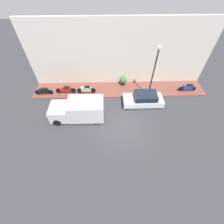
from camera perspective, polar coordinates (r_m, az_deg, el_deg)
ground_plane at (r=13.23m, az=4.17°, el=-6.12°), size 60.00×60.00×0.00m
sidewalk at (r=16.78m, az=2.80°, el=8.62°), size 2.56×18.43×0.12m
building_facade at (r=16.14m, az=2.93°, el=21.12°), size 0.30×18.43×6.81m
parked_car at (r=15.06m, az=11.95°, el=4.81°), size 1.65×3.87×1.32m
delivery_van at (r=13.56m, az=-12.75°, el=0.82°), size 1.94×4.70×1.96m
motorcycle_red at (r=16.68m, az=-17.21°, el=8.14°), size 0.30×2.09×0.78m
motorcycle_blue at (r=18.13m, az=26.88°, el=8.35°), size 0.30×1.89×0.83m
motorcycle_black at (r=17.33m, az=-24.59°, el=7.24°), size 0.30×1.87×0.77m
scooter_silver at (r=16.16m, az=-9.75°, el=8.49°), size 0.30×1.97×0.86m
streetlamp at (r=14.43m, az=16.12°, el=16.76°), size 0.36×0.36×5.25m
potted_plant at (r=17.02m, az=4.29°, el=11.92°), size 0.76×0.76×1.02m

